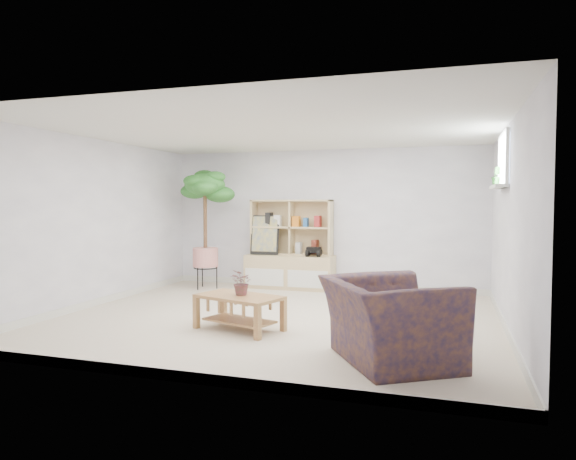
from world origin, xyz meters
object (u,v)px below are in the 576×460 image
(floor_tree, at_px, (205,229))
(armchair, at_px, (389,315))
(storage_unit, at_px, (290,244))
(coffee_table, at_px, (239,312))

(floor_tree, distance_m, armchair, 4.80)
(storage_unit, bearing_deg, armchair, -60.08)
(coffee_table, bearing_deg, floor_tree, 141.75)
(coffee_table, relative_size, floor_tree, 0.48)
(storage_unit, xyz_separation_m, coffee_table, (0.30, -2.96, -0.57))
(floor_tree, bearing_deg, coffee_table, -56.00)
(storage_unit, bearing_deg, floor_tree, -162.37)
(coffee_table, xyz_separation_m, armchair, (1.81, -0.71, 0.24))
(storage_unit, relative_size, floor_tree, 0.74)
(coffee_table, height_order, armchair, armchair)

